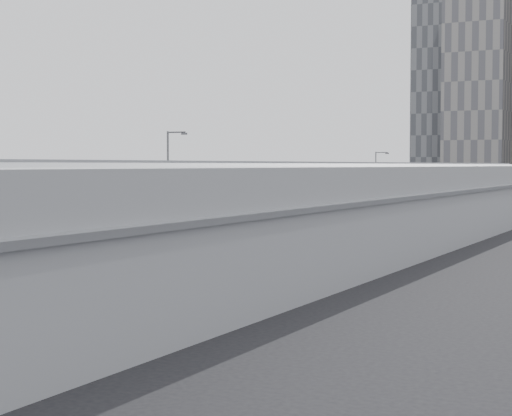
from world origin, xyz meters
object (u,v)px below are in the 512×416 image
Objects in this scene: bus_2 at (185,237)px; shipping_container at (379,203)px; bus_8 at (459,198)px; bus_9 at (479,195)px; bus_6 at (407,204)px; bus_1 at (81,253)px; bus_3 at (272,225)px; street_lamp_near at (170,179)px; bus_5 at (361,210)px; street_lamp_far at (377,177)px; bus_7 at (432,201)px; bus_4 at (316,216)px; suv at (437,200)px.

bus_2 reaches higher than shipping_container.
bus_9 is at bearing 89.88° from bus_8.
bus_6 is 1.11× the size of bus_8.
bus_1 is 11.61m from bus_2.
bus_3 is 10.01m from street_lamp_near.
street_lamp_near is at bearing -96.76° from bus_8.
street_lamp_near is (-7.24, -46.99, 3.92)m from bus_6.
street_lamp_near reaches higher than bus_1.
bus_1 is at bearing -70.92° from street_lamp_near.
bus_1 reaches higher than shipping_container.
bus_3 is 25.14m from bus_5.
bus_9 is 1.42× the size of street_lamp_far.
bus_3 is 1.02× the size of bus_9.
bus_1 is 80.54m from bus_7.
street_lamp_far is (-6.71, 38.44, 3.46)m from bus_4.
bus_4 is at bearing -86.02° from bus_6.
bus_7 is at bearing 25.00° from street_lamp_far.
bus_4 is 71.13m from bus_9.
bus_1 is 26.98m from bus_3.
suv is at bearing 121.91° from bus_8.
bus_6 reaches higher than suv.
bus_5 is 57.74m from bus_9.
bus_2 reaches higher than bus_3.
bus_3 is at bearing 85.85° from bus_2.
bus_8 is 1.45× the size of street_lamp_far.
bus_5 is 28.43m from bus_7.
bus_7 is 29.31m from bus_9.
bus_2 is at bearing -89.65° from bus_5.
shipping_container is (-8.01, 29.92, -0.49)m from bus_5.
bus_2 is 1.96× the size of shipping_container.
bus_6 is 2.40× the size of suv.
street_lamp_near reaches higher than bus_3.
bus_6 is at bearing 85.29° from bus_2.
bus_6 is at bearing 87.58° from bus_5.
bus_2 is 13.46m from street_lamp_near.
suv is (-5.13, 65.81, -0.82)m from bus_4.
bus_9 is (-0.19, 98.24, -0.08)m from bus_2.
suv is at bearing 93.66° from bus_4.
bus_6 is at bearing -49.64° from street_lamp_far.
bus_9 is 1.85× the size of shipping_container.
bus_9 is at bearing 84.61° from shipping_container.
bus_6 reaches higher than bus_7.
bus_1 is 82.50m from shipping_container.
suv is at bearing 94.56° from bus_5.
shipping_container is (-8.69, 55.05, -0.40)m from bus_3.
street_lamp_far is 1.50× the size of suv.
bus_1 is at bearing -84.97° from bus_6.
bus_4 reaches higher than bus_1.
bus_9 reaches higher than bus_1.
bus_9 is 33.72m from street_lamp_far.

